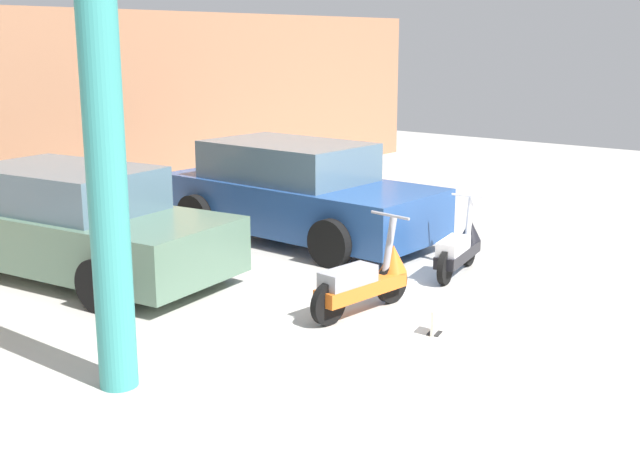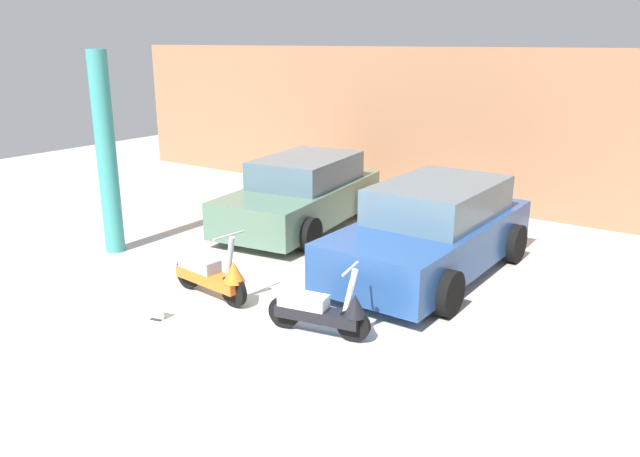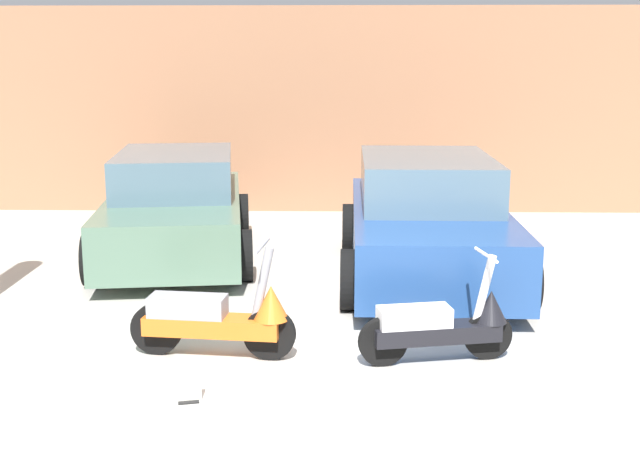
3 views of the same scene
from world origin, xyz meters
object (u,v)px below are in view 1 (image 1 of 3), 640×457
Objects in this scene: scooter_front_right at (460,247)px; scooter_front_left at (366,279)px; placard_near_left_scooter at (435,323)px; support_column_side at (107,191)px; car_rear_left at (77,224)px; car_rear_center at (297,193)px.

scooter_front_left is at bearing 166.94° from scooter_front_right.
placard_near_left_scooter is at bearing -168.10° from scooter_front_right.
support_column_side reaches higher than placard_near_left_scooter.
car_rear_left is at bearing 102.29° from placard_near_left_scooter.
scooter_front_left is 3.45m from car_rear_center.
placard_near_left_scooter is at bearing -30.16° from car_rear_center.
support_column_side is (-4.81, 0.60, 1.36)m from scooter_front_right.
car_rear_left is 3.71m from support_column_side.
scooter_front_right is at bearing 32.00° from car_rear_left.
placard_near_left_scooter is 3.50m from support_column_side.
scooter_front_right is at bearing -7.09° from support_column_side.
scooter_front_left is 0.44× the size of support_column_side.
scooter_front_left is 1.94m from scooter_front_right.
car_rear_center is 4.31m from placard_near_left_scooter.
scooter_front_right is (1.94, -0.06, -0.03)m from scooter_front_left.
support_column_side reaches higher than car_rear_center.
scooter_front_right is 5.03m from support_column_side.
car_rear_center is at bearing 66.89° from car_rear_left.
car_rear_center is (3.19, -0.89, 0.03)m from car_rear_left.
placard_near_left_scooter is (-2.05, -0.87, -0.22)m from scooter_front_right.
car_rear_center is at bearing 58.76° from scooter_front_left.
scooter_front_left is at bearing -10.53° from support_column_side.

